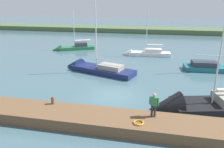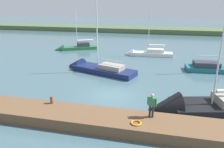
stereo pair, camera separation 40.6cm
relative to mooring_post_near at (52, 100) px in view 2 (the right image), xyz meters
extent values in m
plane|color=#42606B|center=(-3.59, -3.89, -1.05)|extent=(200.00, 200.00, 0.00)
cube|color=#4C603D|center=(-3.59, -47.02, -1.05)|extent=(180.00, 8.00, 2.40)
cube|color=brown|center=(-3.59, 0.88, -0.66)|extent=(23.96, 2.51, 0.78)
cylinder|color=brown|center=(0.00, 0.00, 0.00)|extent=(0.24, 0.24, 0.55)
torus|color=orange|center=(-6.29, 1.38, -0.23)|extent=(0.66, 0.66, 0.10)
cube|color=#1E6B75|center=(-14.05, -13.39, -0.94)|extent=(7.14, 2.48, 0.92)
cube|color=#333842|center=(-12.81, -13.31, -0.20)|extent=(2.94, 1.87, 0.57)
cylinder|color=silver|center=(-13.36, -13.35, 0.79)|extent=(3.38, 0.29, 0.10)
cube|color=navy|center=(-1.24, -9.94, -0.92)|extent=(7.86, 4.51, 0.97)
cone|color=navy|center=(2.88, -11.29, -0.92)|extent=(2.65, 2.79, 2.27)
cube|color=gray|center=(-2.22, -9.61, -0.18)|extent=(3.00, 2.27, 0.53)
cylinder|color=silver|center=(-0.42, -10.21, 3.46)|extent=(0.12, 0.12, 7.81)
cylinder|color=silver|center=(-2.04, -9.67, 0.57)|extent=(3.27, 1.16, 0.10)
cube|color=white|center=(-6.16, -19.50, -0.94)|extent=(6.27, 2.00, 0.89)
cone|color=white|center=(-2.67, -19.30, -0.94)|extent=(1.57, 1.73, 1.65)
cube|color=silver|center=(-6.67, -19.53, -0.23)|extent=(2.55, 1.32, 0.52)
cylinder|color=silver|center=(-5.58, -19.47, 2.66)|extent=(0.10, 0.10, 6.29)
cylinder|color=silver|center=(-6.85, -19.54, 0.49)|extent=(2.55, 0.23, 0.08)
cylinder|color=silver|center=(-6.85, -19.54, 0.61)|extent=(2.31, 0.39, 0.26)
cone|color=black|center=(-7.97, -2.27, -1.00)|extent=(2.95, 3.14, 2.65)
cylinder|color=silver|center=(-11.49, -3.13, 3.61)|extent=(0.12, 0.12, 8.32)
cube|color=#236638|center=(6.31, -21.54, -0.96)|extent=(6.05, 4.17, 0.81)
cone|color=#236638|center=(9.34, -20.03, -0.96)|extent=(2.16, 2.24, 1.72)
cube|color=#333842|center=(5.63, -21.88, -0.22)|extent=(2.32, 1.96, 0.66)
cylinder|color=silver|center=(6.60, -21.39, 2.44)|extent=(0.09, 0.09, 5.98)
cylinder|color=silver|center=(5.33, -22.02, 0.35)|extent=(2.57, 1.33, 0.07)
cylinder|color=silver|center=(5.33, -22.02, 0.47)|extent=(2.40, 1.37, 0.26)
cylinder|color=#28282D|center=(-7.22, 0.39, 0.12)|extent=(0.14, 0.14, 0.80)
cylinder|color=#28282D|center=(-7.04, 0.33, 0.12)|extent=(0.14, 0.14, 0.80)
cube|color=#337F4C|center=(-7.13, 0.36, 0.81)|extent=(0.48, 0.34, 0.57)
sphere|color=tan|center=(-7.13, 0.36, 1.23)|extent=(0.22, 0.22, 0.22)
cylinder|color=#337F4C|center=(-7.38, 0.44, 0.82)|extent=(0.09, 0.09, 0.54)
cylinder|color=#337F4C|center=(-6.88, 0.28, 0.82)|extent=(0.09, 0.09, 0.54)
camera|label=1|loc=(-7.01, 12.79, 6.69)|focal=34.24mm
camera|label=2|loc=(-7.41, 12.70, 6.69)|focal=34.24mm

